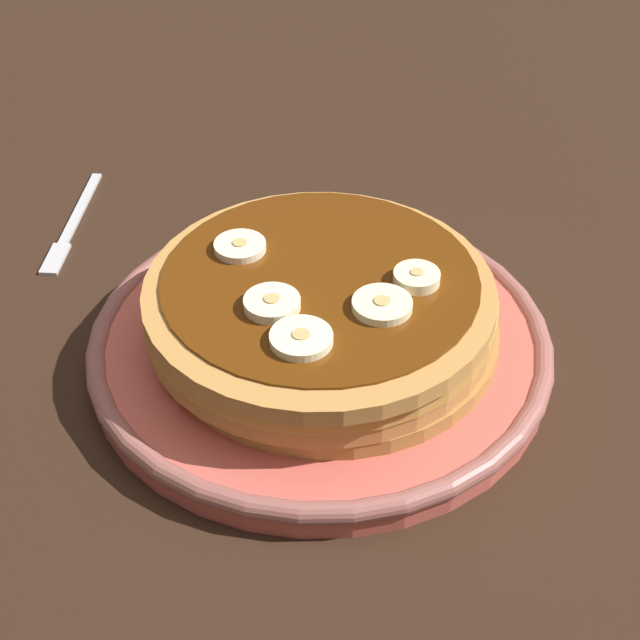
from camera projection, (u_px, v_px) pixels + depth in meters
The scene contains 9 objects.
ground_plane at pixel (320, 376), 58.99cm from camera, with size 140.00×140.00×3.00cm, color black.
plate at pixel (320, 343), 57.31cm from camera, with size 27.71×27.71×2.11cm.
pancake_stack at pixel (320, 311), 55.29cm from camera, with size 20.88×21.08×4.32cm.
banana_slice_0 at pixel (272, 304), 51.94cm from camera, with size 3.14×3.14×0.83cm.
banana_slice_1 at pixel (417, 274), 54.00cm from camera, with size 2.66×2.66×0.91cm.
banana_slice_2 at pixel (240, 247), 56.18cm from camera, with size 3.09×3.09×0.72cm.
banana_slice_3 at pixel (382, 306), 51.91cm from camera, with size 3.33×3.33×0.74cm.
banana_slice_4 at pixel (301, 339), 49.75cm from camera, with size 3.36×3.36×0.73cm.
fork at pixel (71, 226), 68.64cm from camera, with size 13.00×1.26×0.50cm.
Camera 1 is at (-43.20, -3.34, 38.68)cm, focal length 53.55 mm.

